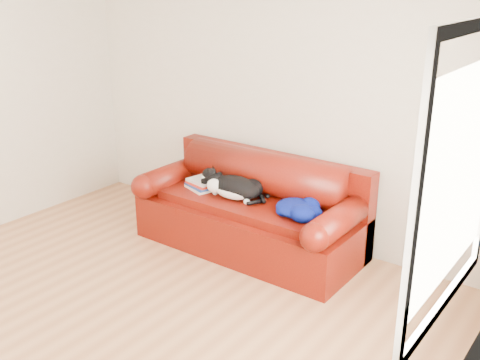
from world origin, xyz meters
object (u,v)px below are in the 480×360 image
object	(u,v)px
sofa_base	(249,224)
book_stack	(202,184)
blanket	(299,208)
cat	(234,188)

from	to	relation	value
sofa_base	book_stack	size ratio (longest dim) A/B	6.06
book_stack	blanket	size ratio (longest dim) A/B	0.70
sofa_base	blanket	world-z (taller)	blanket
sofa_base	book_stack	world-z (taller)	book_stack
book_stack	blanket	world-z (taller)	blanket
cat	blanket	size ratio (longest dim) A/B	1.47
sofa_base	blanket	bearing A→B (deg)	-5.53
book_stack	cat	world-z (taller)	cat
book_stack	cat	distance (m)	0.40
book_stack	cat	xyz separation A→B (m)	(0.39, -0.00, 0.05)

